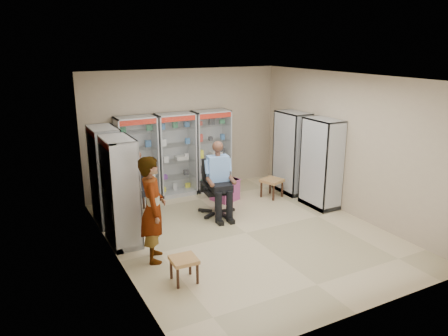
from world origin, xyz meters
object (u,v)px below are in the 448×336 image
cabinet_left_far (106,176)px  wooden_chair (137,193)px  cabinet_right_near (321,163)px  woven_stool_b (184,270)px  cabinet_back_mid (176,155)px  pink_trunk (225,190)px  cabinet_back_right (211,150)px  cabinet_left_near (121,192)px  office_chair (216,188)px  cabinet_right_far (292,153)px  standing_man (153,209)px  cabinet_back_left (137,160)px  woven_stool_a (272,188)px  seated_shopkeeper (218,181)px

cabinet_left_far → wooden_chair: bearing=106.4°
cabinet_right_near → woven_stool_b: bearing=111.7°
cabinet_back_mid → pink_trunk: cabinet_back_mid is taller
cabinet_back_right → cabinet_left_near: 3.48m
cabinet_left_near → office_chair: (2.17, 0.45, -0.40)m
cabinet_right_far → office_chair: cabinet_right_far is taller
woven_stool_b → standing_man: size_ratio=0.22×
cabinet_back_right → standing_man: size_ratio=1.09×
cabinet_back_right → woven_stool_b: 4.57m
cabinet_right_near → cabinet_left_far: (-4.46, 1.30, 0.00)m
cabinet_back_mid → cabinet_right_near: same height
wooden_chair → cabinet_left_near: bearing=-117.6°
cabinet_left_near → woven_stool_b: bearing=14.5°
cabinet_back_mid → cabinet_right_far: (2.58, -1.13, 0.00)m
cabinet_back_left → woven_stool_a: (2.90, -1.24, -0.78)m
cabinet_left_far → cabinet_back_right: bearing=108.2°
cabinet_back_right → cabinet_right_far: bearing=-34.7°
cabinet_back_right → woven_stool_a: (1.00, -1.24, -0.78)m
woven_stool_b → standing_man: standing_man is taller
office_chair → woven_stool_a: 1.74m
cabinet_back_right → cabinet_right_near: same height
cabinet_back_right → cabinet_right_near: size_ratio=1.00×
cabinet_back_right → cabinet_left_near: (-2.83, -2.03, 0.00)m
cabinet_left_far → woven_stool_b: (0.46, -2.89, -0.80)m
cabinet_left_far → office_chair: 2.30m
cabinet_back_left → woven_stool_b: size_ratio=5.03×
standing_man → cabinet_back_mid: bearing=-10.8°
woven_stool_a → woven_stool_b: woven_stool_a is taller
cabinet_back_right → cabinet_right_far: size_ratio=1.00×
woven_stool_a → woven_stool_b: bearing=-142.5°
woven_stool_b → pink_trunk: bearing=52.2°
cabinet_right_far → standing_man: (-4.16, -1.78, -0.08)m
cabinet_back_left → woven_stool_a: 3.25m
cabinet_right_far → woven_stool_b: cabinet_right_far is taller
wooden_chair → woven_stool_a: (3.15, -0.51, -0.25)m
cabinet_back_left → cabinet_right_near: size_ratio=1.00×
pink_trunk → woven_stool_b: pink_trunk is taller
cabinet_back_mid → office_chair: cabinet_back_mid is taller
cabinet_back_mid → cabinet_right_near: (2.58, -2.23, 0.00)m
cabinet_back_mid → seated_shopkeeper: size_ratio=1.30×
cabinet_back_right → office_chair: bearing=-112.8°
cabinet_back_right → standing_man: 3.86m
cabinet_right_far → cabinet_back_right: bearing=55.3°
cabinet_right_near → standing_man: size_ratio=1.09×
pink_trunk → standing_man: size_ratio=0.29×
standing_man → cabinet_right_near: bearing=-63.0°
cabinet_back_left → woven_stool_a: bearing=-23.2°
office_chair → woven_stool_a: size_ratio=2.69×
cabinet_back_left → wooden_chair: bearing=-108.9°
office_chair → pink_trunk: 0.97m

